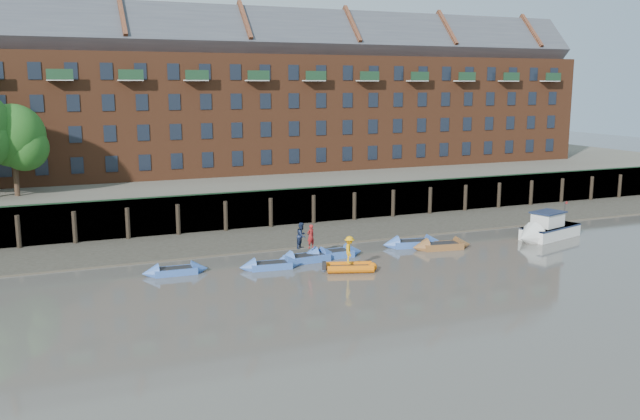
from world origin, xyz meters
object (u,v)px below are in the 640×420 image
rowboat_2 (271,265)px  person_rower_b (302,235)px  person_rib_crew (349,250)px  rowboat_1 (175,271)px  rowboat_5 (413,243)px  rib_tender (352,267)px  rowboat_4 (332,254)px  rowboat_3 (307,258)px  motor_launch (542,231)px  person_rower_a (311,236)px  rowboat_6 (442,246)px

rowboat_2 → person_rower_b: bearing=25.7°
person_rib_crew → rowboat_1: bearing=93.8°
rowboat_5 → rib_tender: rowboat_5 is taller
rowboat_2 → rowboat_4: rowboat_4 is taller
rowboat_3 → rib_tender: size_ratio=1.41×
rowboat_2 → rib_tender: 5.48m
rowboat_1 → rowboat_4: bearing=3.1°
rowboat_1 → rowboat_5: rowboat_5 is taller
rowboat_4 → rowboat_5: 7.08m
rowboat_3 → person_rower_b: size_ratio=2.65×
rowboat_5 → person_rib_crew: bearing=-138.2°
motor_launch → person_rib_crew: 18.39m
rib_tender → person_rib_crew: 1.23m
rowboat_3 → rib_tender: (1.87, -3.39, 0.01)m
rowboat_4 → motor_launch: motor_launch is taller
rowboat_1 → rib_tender: rowboat_1 is taller
person_rib_crew → motor_launch: bearing=-59.2°
rowboat_4 → person_rower_a: (-1.76, -0.36, 1.53)m
rowboat_5 → person_rower_b: 9.60m
person_rower_b → person_rower_a: bearing=-57.7°
rowboat_1 → rowboat_2: rowboat_2 is taller
person_rower_a → person_rib_crew: (1.38, -3.46, -0.31)m
rowboat_2 → motor_launch: motor_launch is taller
rowboat_1 → person_rib_crew: 11.52m
motor_launch → person_rower_b: bearing=-19.6°
rowboat_3 → rowboat_2: bearing=-169.5°
person_rower_b → person_rib_crew: bearing=-105.4°
rowboat_2 → rowboat_1: bearing=175.6°
rowboat_5 → rowboat_4: bearing=-164.1°
rib_tender → person_rower_a: size_ratio=2.06×
rowboat_3 → rowboat_4: bearing=6.9°
rib_tender → rowboat_6: bearing=36.3°
rowboat_2 → person_rower_a: size_ratio=2.62×
rowboat_1 → rowboat_2: (6.21, -1.11, 0.00)m
rowboat_5 → motor_launch: size_ratio=0.69×
rowboat_5 → rib_tender: size_ratio=1.42×
motor_launch → rowboat_1: bearing=-19.0°
rowboat_4 → person_rower_a: size_ratio=2.85×
rowboat_4 → rowboat_5: bearing=4.5°
rowboat_3 → rowboat_4: (2.06, 0.40, -0.00)m
rowboat_2 → person_rib_crew: (4.61, -2.65, 1.25)m
rowboat_3 → person_rower_b: person_rower_b is taller
rowboat_1 → rowboat_2: 6.30m
rowboat_6 → motor_launch: bearing=6.0°
rowboat_2 → person_rib_crew: bearing=-24.2°
rowboat_6 → rib_tender: bearing=-153.7°
rowboat_1 → rowboat_4: rowboat_4 is taller
rowboat_3 → person_rower_a: (0.30, 0.04, 1.53)m
rowboat_3 → motor_launch: 19.91m
motor_launch → person_rower_a: bearing=-19.3°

